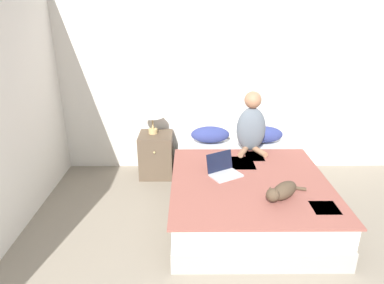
{
  "coord_description": "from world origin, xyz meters",
  "views": [
    {
      "loc": [
        -0.45,
        -1.16,
        2.14
      ],
      "look_at": [
        -0.43,
        2.23,
        0.81
      ],
      "focal_mm": 32.0,
      "sensor_mm": 36.0,
      "label": 1
    }
  ],
  "objects_px": {
    "table_lamp": "(152,111)",
    "laptop_open": "(224,170)",
    "bed": "(246,190)",
    "nightstand": "(156,155)",
    "person_sitting": "(251,125)",
    "cat_tabby": "(282,191)",
    "pillow_near": "(210,134)",
    "pillow_far": "(264,134)"
  },
  "relations": [
    {
      "from": "table_lamp",
      "to": "laptop_open",
      "type": "bearing_deg",
      "value": -48.11
    },
    {
      "from": "bed",
      "to": "nightstand",
      "type": "distance_m",
      "value": 1.38
    },
    {
      "from": "person_sitting",
      "to": "table_lamp",
      "type": "relative_size",
      "value": 1.86
    },
    {
      "from": "cat_tabby",
      "to": "table_lamp",
      "type": "height_order",
      "value": "table_lamp"
    },
    {
      "from": "bed",
      "to": "laptop_open",
      "type": "height_order",
      "value": "laptop_open"
    },
    {
      "from": "pillow_near",
      "to": "bed",
      "type": "bearing_deg",
      "value": -68.41
    },
    {
      "from": "nightstand",
      "to": "table_lamp",
      "type": "bearing_deg",
      "value": 131.05
    },
    {
      "from": "bed",
      "to": "table_lamp",
      "type": "distance_m",
      "value": 1.57
    },
    {
      "from": "pillow_near",
      "to": "laptop_open",
      "type": "distance_m",
      "value": 0.97
    },
    {
      "from": "bed",
      "to": "table_lamp",
      "type": "relative_size",
      "value": 5.23
    },
    {
      "from": "pillow_near",
      "to": "pillow_far",
      "type": "relative_size",
      "value": 1.0
    },
    {
      "from": "person_sitting",
      "to": "laptop_open",
      "type": "bearing_deg",
      "value": -120.35
    },
    {
      "from": "person_sitting",
      "to": "pillow_far",
      "type": "bearing_deg",
      "value": 52.35
    },
    {
      "from": "laptop_open",
      "to": "nightstand",
      "type": "relative_size",
      "value": 0.69
    },
    {
      "from": "pillow_far",
      "to": "laptop_open",
      "type": "xyz_separation_m",
      "value": [
        -0.62,
        -0.97,
        -0.06
      ]
    },
    {
      "from": "laptop_open",
      "to": "bed",
      "type": "bearing_deg",
      "value": -16.5
    },
    {
      "from": "pillow_far",
      "to": "nightstand",
      "type": "distance_m",
      "value": 1.47
    },
    {
      "from": "pillow_near",
      "to": "pillow_far",
      "type": "distance_m",
      "value": 0.72
    },
    {
      "from": "pillow_far",
      "to": "nightstand",
      "type": "xyz_separation_m",
      "value": [
        -1.44,
        -0.06,
        -0.27
      ]
    },
    {
      "from": "pillow_far",
      "to": "person_sitting",
      "type": "xyz_separation_m",
      "value": [
        -0.23,
        -0.3,
        0.23
      ]
    },
    {
      "from": "cat_tabby",
      "to": "laptop_open",
      "type": "xyz_separation_m",
      "value": [
        -0.5,
        0.51,
        -0.03
      ]
    },
    {
      "from": "pillow_far",
      "to": "cat_tabby",
      "type": "height_order",
      "value": "pillow_far"
    },
    {
      "from": "pillow_far",
      "to": "person_sitting",
      "type": "distance_m",
      "value": 0.44
    },
    {
      "from": "bed",
      "to": "cat_tabby",
      "type": "distance_m",
      "value": 0.7
    },
    {
      "from": "bed",
      "to": "pillow_far",
      "type": "height_order",
      "value": "pillow_far"
    },
    {
      "from": "person_sitting",
      "to": "bed",
      "type": "bearing_deg",
      "value": -102.03
    },
    {
      "from": "pillow_near",
      "to": "laptop_open",
      "type": "relative_size",
      "value": 1.26
    },
    {
      "from": "person_sitting",
      "to": "table_lamp",
      "type": "height_order",
      "value": "person_sitting"
    },
    {
      "from": "pillow_near",
      "to": "person_sitting",
      "type": "height_order",
      "value": "person_sitting"
    },
    {
      "from": "pillow_far",
      "to": "laptop_open",
      "type": "distance_m",
      "value": 1.15
    },
    {
      "from": "table_lamp",
      "to": "pillow_near",
      "type": "bearing_deg",
      "value": 1.3
    },
    {
      "from": "bed",
      "to": "table_lamp",
      "type": "height_order",
      "value": "table_lamp"
    },
    {
      "from": "pillow_far",
      "to": "nightstand",
      "type": "bearing_deg",
      "value": -177.75
    },
    {
      "from": "pillow_near",
      "to": "person_sitting",
      "type": "distance_m",
      "value": 0.61
    },
    {
      "from": "laptop_open",
      "to": "table_lamp",
      "type": "bearing_deg",
      "value": 101.91
    },
    {
      "from": "cat_tabby",
      "to": "table_lamp",
      "type": "bearing_deg",
      "value": -90.04
    },
    {
      "from": "pillow_near",
      "to": "person_sitting",
      "type": "relative_size",
      "value": 0.68
    },
    {
      "from": "nightstand",
      "to": "person_sitting",
      "type": "bearing_deg",
      "value": -11.13
    },
    {
      "from": "pillow_far",
      "to": "laptop_open",
      "type": "relative_size",
      "value": 1.26
    },
    {
      "from": "cat_tabby",
      "to": "nightstand",
      "type": "xyz_separation_m",
      "value": [
        -1.32,
        1.42,
        -0.25
      ]
    },
    {
      "from": "bed",
      "to": "pillow_far",
      "type": "relative_size",
      "value": 4.16
    },
    {
      "from": "pillow_near",
      "to": "table_lamp",
      "type": "relative_size",
      "value": 1.26
    }
  ]
}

